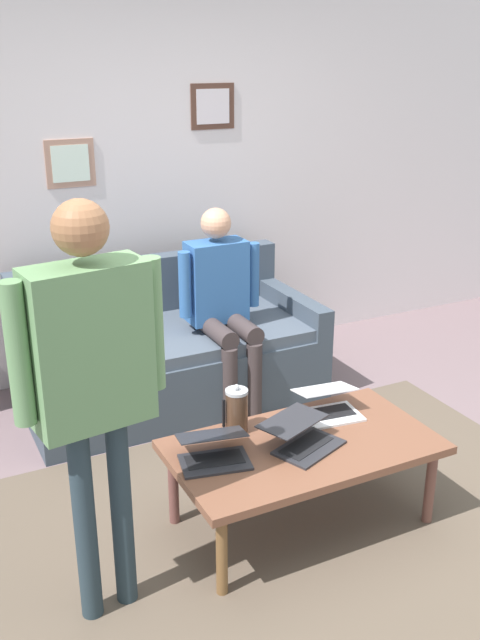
{
  "coord_description": "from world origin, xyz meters",
  "views": [
    {
      "loc": [
        1.66,
        2.54,
        2.18
      ],
      "look_at": [
        0.03,
        -0.73,
        0.8
      ],
      "focal_mm": 40.16,
      "sensor_mm": 36.0,
      "label": 1
    }
  ],
  "objects_px": {
    "laptop_center": "(214,453)",
    "french_press": "(237,410)",
    "person_seated": "(222,297)",
    "person_standing": "(91,366)",
    "laptop_right": "(328,406)",
    "couch": "(169,354)",
    "coffee_table": "(303,451)",
    "laptop_left": "(303,438)"
  },
  "relations": [
    {
      "from": "coffee_table",
      "to": "laptop_left",
      "type": "distance_m",
      "value": 0.09
    },
    {
      "from": "laptop_right",
      "to": "laptop_left",
      "type": "bearing_deg",
      "value": 37.38
    },
    {
      "from": "coffee_table",
      "to": "laptop_center",
      "type": "relative_size",
      "value": 3.52
    },
    {
      "from": "laptop_left",
      "to": "person_seated",
      "type": "height_order",
      "value": "person_seated"
    },
    {
      "from": "couch",
      "to": "laptop_center",
      "type": "relative_size",
      "value": 5.27
    },
    {
      "from": "french_press",
      "to": "coffee_table",
      "type": "bearing_deg",
      "value": 133.06
    },
    {
      "from": "laptop_right",
      "to": "coffee_table",
      "type": "bearing_deg",
      "value": 36.38
    },
    {
      "from": "laptop_right",
      "to": "person_standing",
      "type": "height_order",
      "value": "person_standing"
    },
    {
      "from": "laptop_right",
      "to": "person_standing",
      "type": "distance_m",
      "value": 1.45
    },
    {
      "from": "laptop_right",
      "to": "french_press",
      "type": "xyz_separation_m",
      "value": [
        0.5,
        -0.05,
        0.07
      ]
    },
    {
      "from": "laptop_left",
      "to": "person_standing",
      "type": "relative_size",
      "value": 0.24
    },
    {
      "from": "person_seated",
      "to": "french_press",
      "type": "bearing_deg",
      "value": 68.08
    },
    {
      "from": "couch",
      "to": "person_standing",
      "type": "bearing_deg",
      "value": 61.21
    },
    {
      "from": "coffee_table",
      "to": "laptop_right",
      "type": "xyz_separation_m",
      "value": [
        -0.27,
        -0.2,
        0.09
      ]
    },
    {
      "from": "french_press",
      "to": "person_seated",
      "type": "distance_m",
      "value": 1.19
    },
    {
      "from": "person_standing",
      "to": "person_seated",
      "type": "relative_size",
      "value": 1.34
    },
    {
      "from": "person_standing",
      "to": "coffee_table",
      "type": "bearing_deg",
      "value": -172.43
    },
    {
      "from": "laptop_right",
      "to": "person_seated",
      "type": "distance_m",
      "value": 1.17
    },
    {
      "from": "couch",
      "to": "laptop_center",
      "type": "height_order",
      "value": "couch"
    },
    {
      "from": "coffee_table",
      "to": "french_press",
      "type": "distance_m",
      "value": 0.37
    },
    {
      "from": "coffee_table",
      "to": "person_seated",
      "type": "xyz_separation_m",
      "value": [
        -0.21,
        -1.34,
        0.33
      ]
    },
    {
      "from": "coffee_table",
      "to": "person_seated",
      "type": "distance_m",
      "value": 1.4
    },
    {
      "from": "person_seated",
      "to": "laptop_left",
      "type": "bearing_deg",
      "value": 80.58
    },
    {
      "from": "couch",
      "to": "laptop_left",
      "type": "distance_m",
      "value": 1.6
    },
    {
      "from": "person_seated",
      "to": "person_standing",
      "type": "bearing_deg",
      "value": 50.44
    },
    {
      "from": "person_standing",
      "to": "french_press",
      "type": "bearing_deg",
      "value": -153.94
    },
    {
      "from": "person_standing",
      "to": "person_seated",
      "type": "xyz_separation_m",
      "value": [
        -1.22,
        -1.48,
        -0.37
      ]
    },
    {
      "from": "couch",
      "to": "person_standing",
      "type": "height_order",
      "value": "person_standing"
    },
    {
      "from": "laptop_left",
      "to": "laptop_right",
      "type": "xyz_separation_m",
      "value": [
        -0.28,
        -0.22,
        0.0
      ]
    },
    {
      "from": "couch",
      "to": "laptop_left",
      "type": "xyz_separation_m",
      "value": [
        -0.06,
        1.59,
        0.18
      ]
    },
    {
      "from": "laptop_center",
      "to": "french_press",
      "type": "height_order",
      "value": "french_press"
    },
    {
      "from": "laptop_center",
      "to": "person_seated",
      "type": "height_order",
      "value": "person_seated"
    },
    {
      "from": "laptop_right",
      "to": "couch",
      "type": "bearing_deg",
      "value": -76.11
    },
    {
      "from": "coffee_table",
      "to": "french_press",
      "type": "xyz_separation_m",
      "value": [
        0.23,
        -0.25,
        0.16
      ]
    },
    {
      "from": "laptop_left",
      "to": "french_press",
      "type": "height_order",
      "value": "french_press"
    },
    {
      "from": "french_press",
      "to": "person_standing",
      "type": "xyz_separation_m",
      "value": [
        0.78,
        0.38,
        0.55
      ]
    },
    {
      "from": "person_standing",
      "to": "laptop_right",
      "type": "bearing_deg",
      "value": -165.47
    },
    {
      "from": "laptop_right",
      "to": "person_standing",
      "type": "xyz_separation_m",
      "value": [
        1.28,
        0.33,
        0.61
      ]
    },
    {
      "from": "laptop_left",
      "to": "laptop_center",
      "type": "distance_m",
      "value": 0.43
    },
    {
      "from": "person_standing",
      "to": "person_seated",
      "type": "distance_m",
      "value": 1.95
    },
    {
      "from": "coffee_table",
      "to": "laptop_right",
      "type": "distance_m",
      "value": 0.34
    },
    {
      "from": "coffee_table",
      "to": "person_seated",
      "type": "bearing_deg",
      "value": -98.91
    }
  ]
}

